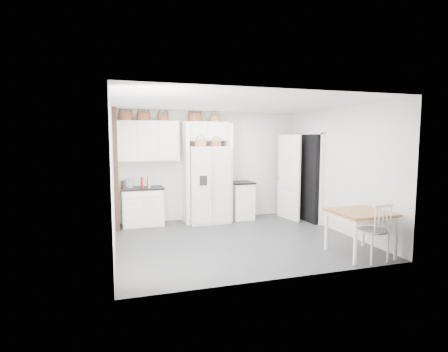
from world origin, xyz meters
name	(u,v)px	position (x,y,z in m)	size (l,w,h in m)	color
floor	(237,240)	(0.00, 0.00, 0.00)	(4.50, 4.50, 0.00)	#3D3D43
ceiling	(237,103)	(0.00, 0.00, 2.60)	(4.50, 4.50, 0.00)	white
wall_back	(210,166)	(0.00, 2.00, 1.30)	(4.50, 4.50, 0.00)	silver
wall_left	(113,177)	(-2.25, 0.00, 1.30)	(4.00, 4.00, 0.00)	silver
wall_right	(338,170)	(2.25, 0.00, 1.30)	(4.00, 4.00, 0.00)	silver
refrigerator	(208,184)	(-0.15, 1.60, 0.89)	(0.92, 0.74, 1.78)	silver
base_cab_left	(143,207)	(-1.65, 1.70, 0.41)	(0.89, 0.56, 0.83)	white
base_cab_right	(241,201)	(0.71, 1.70, 0.44)	(0.50, 0.59, 0.87)	white
dining_table	(360,233)	(1.68, -1.45, 0.37)	(0.89, 0.89, 0.75)	brown
windsor_chair	(372,230)	(1.68, -1.75, 0.49)	(0.48, 0.44, 0.99)	white
counter_left	(142,188)	(-1.65, 1.70, 0.84)	(0.93, 0.60, 0.04)	black
counter_right	(241,182)	(0.71, 1.70, 0.89)	(0.53, 0.63, 0.04)	black
toaster	(127,184)	(-1.97, 1.66, 0.95)	(0.26, 0.15, 0.18)	silver
cookbook_red	(142,183)	(-1.66, 1.62, 0.98)	(0.03, 0.16, 0.23)	#A3190E
cookbook_cream	(149,182)	(-1.52, 1.62, 0.99)	(0.04, 0.16, 0.25)	beige
basket_upper_a	(126,117)	(-1.96, 1.83, 2.44)	(0.31, 0.31, 0.17)	brown
basket_upper_b	(143,117)	(-1.58, 1.83, 2.44)	(0.29, 0.29, 0.17)	brown
basket_upper_c	(163,118)	(-1.14, 1.83, 2.42)	(0.26, 0.26, 0.15)	brown
basket_bridge_a	(195,118)	(-0.40, 1.83, 2.44)	(0.32, 0.32, 0.18)	brown
basket_bridge_b	(215,119)	(0.08, 1.83, 2.42)	(0.25, 0.25, 0.14)	#A45C35
basket_fridge_a	(201,143)	(-0.35, 1.50, 1.85)	(0.26, 0.26, 0.14)	#A45C35
basket_fridge_b	(216,144)	(0.02, 1.50, 1.84)	(0.23, 0.23, 0.13)	brown
upper_cabinet	(147,141)	(-1.50, 1.83, 1.90)	(1.40, 0.34, 0.90)	white
bridge_cabinet	(205,131)	(-0.15, 1.83, 2.12)	(1.12, 0.34, 0.45)	white
fridge_panel_left	(186,174)	(-0.66, 1.70, 1.15)	(0.08, 0.60, 2.30)	white
fridge_panel_right	(228,172)	(0.36, 1.70, 1.15)	(0.08, 0.60, 2.30)	white
trim_post	(116,170)	(-2.20, 1.35, 1.30)	(0.09, 0.09, 2.60)	#382118
doorway_void	(309,178)	(2.16, 1.00, 1.02)	(0.18, 0.85, 2.05)	black
door_slab	(289,177)	(1.80, 1.33, 1.02)	(0.80, 0.04, 2.05)	white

